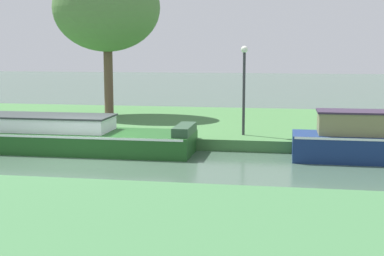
{
  "coord_description": "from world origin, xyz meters",
  "views": [
    {
      "loc": [
        6.18,
        -15.96,
        3.48
      ],
      "look_at": [
        3.23,
        1.2,
        0.9
      ],
      "focal_mm": 50.68,
      "sensor_mm": 36.0,
      "label": 1
    }
  ],
  "objects_px": {
    "forest_narrowboat": "(32,134)",
    "mooring_post_near": "(327,129)",
    "navy_barge": "(365,140)",
    "willow_tree_left": "(106,8)",
    "lamp_post": "(244,80)"
  },
  "relations": [
    {
      "from": "forest_narrowboat",
      "to": "mooring_post_near",
      "type": "bearing_deg",
      "value": 7.19
    },
    {
      "from": "navy_barge",
      "to": "forest_narrowboat",
      "type": "distance_m",
      "value": 11.01
    },
    {
      "from": "navy_barge",
      "to": "mooring_post_near",
      "type": "relative_size",
      "value": 5.69
    },
    {
      "from": "willow_tree_left",
      "to": "forest_narrowboat",
      "type": "bearing_deg",
      "value": -93.94
    },
    {
      "from": "forest_narrowboat",
      "to": "mooring_post_near",
      "type": "distance_m",
      "value": 10.03
    },
    {
      "from": "navy_barge",
      "to": "mooring_post_near",
      "type": "xyz_separation_m",
      "value": [
        -1.06,
        1.26,
        0.11
      ]
    },
    {
      "from": "navy_barge",
      "to": "willow_tree_left",
      "type": "relative_size",
      "value": 0.63
    },
    {
      "from": "navy_barge",
      "to": "mooring_post_near",
      "type": "distance_m",
      "value": 1.65
    },
    {
      "from": "willow_tree_left",
      "to": "mooring_post_near",
      "type": "xyz_separation_m",
      "value": [
        9.48,
        -5.52,
        -4.47
      ]
    },
    {
      "from": "willow_tree_left",
      "to": "mooring_post_near",
      "type": "relative_size",
      "value": 9.06
    },
    {
      "from": "forest_narrowboat",
      "to": "navy_barge",
      "type": "bearing_deg",
      "value": 0.0
    },
    {
      "from": "willow_tree_left",
      "to": "navy_barge",
      "type": "bearing_deg",
      "value": -32.72
    },
    {
      "from": "forest_narrowboat",
      "to": "willow_tree_left",
      "type": "xyz_separation_m",
      "value": [
        0.47,
        6.77,
        4.7
      ]
    },
    {
      "from": "lamp_post",
      "to": "willow_tree_left",
      "type": "bearing_deg",
      "value": 144.14
    },
    {
      "from": "navy_barge",
      "to": "willow_tree_left",
      "type": "xyz_separation_m",
      "value": [
        -10.54,
        6.77,
        4.58
      ]
    }
  ]
}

